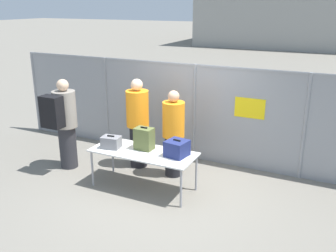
% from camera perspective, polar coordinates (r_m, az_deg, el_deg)
% --- Properties ---
extents(ground_plane, '(120.00, 120.00, 0.00)m').
position_cam_1_polar(ground_plane, '(6.98, -1.07, -9.41)').
color(ground_plane, slate).
extents(fence_section, '(8.97, 0.07, 2.07)m').
position_cam_1_polar(fence_section, '(7.91, 4.06, 2.36)').
color(fence_section, gray).
rests_on(fence_section, ground_plane).
extents(inspection_table, '(1.91, 0.79, 0.72)m').
position_cam_1_polar(inspection_table, '(6.72, -3.79, -4.29)').
color(inspection_table, silver).
rests_on(inspection_table, ground_plane).
extents(suitcase_grey, '(0.36, 0.29, 0.24)m').
position_cam_1_polar(suitcase_grey, '(6.90, -8.66, -2.45)').
color(suitcase_grey, slate).
rests_on(suitcase_grey, inspection_table).
extents(suitcase_olive, '(0.33, 0.24, 0.42)m').
position_cam_1_polar(suitcase_olive, '(6.74, -3.65, -1.94)').
color(suitcase_olive, '#566033').
rests_on(suitcase_olive, inspection_table).
extents(suitcase_navy, '(0.40, 0.40, 0.30)m').
position_cam_1_polar(suitcase_navy, '(6.46, 1.37, -3.42)').
color(suitcase_navy, navy).
rests_on(suitcase_navy, inspection_table).
extents(traveler_hooded, '(0.46, 0.71, 1.84)m').
position_cam_1_polar(traveler_hooded, '(7.71, -15.65, 0.74)').
color(traveler_hooded, '#2D2D33').
rests_on(traveler_hooded, ground_plane).
extents(security_worker_near, '(0.42, 0.42, 1.71)m').
position_cam_1_polar(security_worker_near, '(7.15, 0.83, -1.04)').
color(security_worker_near, black).
rests_on(security_worker_near, ground_plane).
extents(security_worker_far, '(0.45, 0.45, 1.84)m').
position_cam_1_polar(security_worker_far, '(7.57, -4.63, 0.57)').
color(security_worker_far, black).
rests_on(security_worker_far, ground_plane).
extents(utility_trailer, '(4.22, 1.89, 0.70)m').
position_cam_1_polar(utility_trailer, '(9.77, 15.86, 0.67)').
color(utility_trailer, '#B2B2B7').
rests_on(utility_trailer, ground_plane).
extents(distant_hangar, '(17.39, 13.04, 6.56)m').
position_cam_1_polar(distant_hangar, '(34.11, 22.64, 17.02)').
color(distant_hangar, '#999993').
rests_on(distant_hangar, ground_plane).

